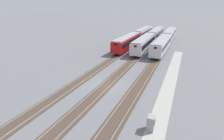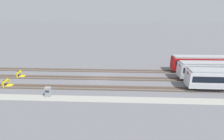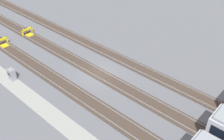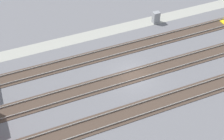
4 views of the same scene
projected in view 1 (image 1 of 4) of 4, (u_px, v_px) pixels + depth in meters
name	position (u px, v px, depth m)	size (l,w,h in m)	color
ground_plane	(106.00, 86.00, 27.09)	(400.00, 400.00, 0.00)	slate
service_walkway	(165.00, 97.00, 23.75)	(54.00, 2.00, 0.01)	#9E9E93
rail_track_nearest	(135.00, 91.00, 25.32)	(90.00, 2.24, 0.21)	#47382D
rail_track_near_inner	(106.00, 86.00, 27.07)	(90.00, 2.24, 0.21)	#47382D
rail_track_middle	(80.00, 81.00, 28.82)	(90.00, 2.24, 0.21)	#47382D
subway_car_front_row_leftmost	(156.00, 33.00, 64.10)	(18.01, 2.89, 3.70)	silver
subway_car_front_row_left_inner	(170.00, 34.00, 62.41)	(18.02, 2.98, 3.70)	silver
subway_car_front_row_centre	(128.00, 42.00, 49.46)	(18.00, 2.85, 3.70)	#B71414
subway_car_front_row_right_inner	(162.00, 45.00, 45.95)	(18.04, 3.10, 3.70)	silver
subway_car_front_row_rightmost	(144.00, 43.00, 47.70)	(18.03, 3.03, 3.70)	silver
subway_car_back_row_leftmost	(144.00, 33.00, 65.86)	(18.00, 2.85, 3.70)	silver
electrical_cabinet	(151.00, 123.00, 17.28)	(0.90, 0.73, 1.60)	gray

